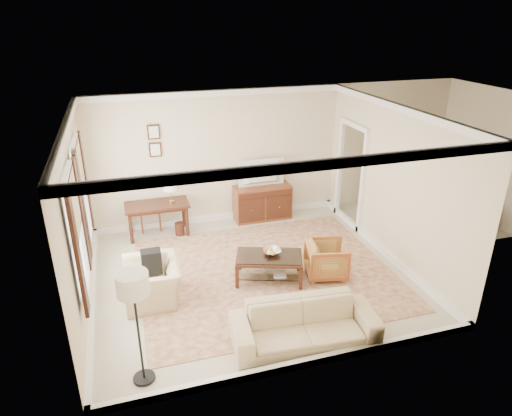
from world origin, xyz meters
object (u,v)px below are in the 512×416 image
sideboard (262,202)px  writing_desk (157,209)px  striped_armchair (327,258)px  club_armchair (152,276)px  tv (263,165)px  sofa (305,319)px  coffee_table (269,261)px

sideboard → writing_desk: bearing=-176.4°
striped_armchair → club_armchair: bearing=100.1°
sideboard → striped_armchair: sideboard is taller
tv → writing_desk: bearing=3.2°
tv → sofa: (-0.72, -4.20, -0.88)m
sideboard → sofa: bearing=-99.6°
writing_desk → sofa: bearing=-68.2°
club_armchair → sofa: bearing=49.9°
sideboard → coffee_table: 2.59m
tv → club_armchair: tv is taller
tv → sofa: bearing=80.3°
club_armchair → sofa: (1.96, -1.71, -0.04)m
tv → club_armchair: (-2.68, -2.49, -0.84)m
striped_armchair → sofa: 1.89m
sideboard → striped_armchair: size_ratio=1.79×
coffee_table → striped_armchair: 1.04m
club_armchair → sofa: 2.60m
writing_desk → sofa: sofa is taller
tv → coffee_table: (-0.67, -2.48, -0.91)m
sideboard → coffee_table: sideboard is taller
tv → coffee_table: 2.73m
tv → sideboard: bearing=-90.0°
striped_armchair → sofa: sofa is taller
coffee_table → sofa: (-0.04, -1.72, 0.03)m
coffee_table → club_armchair: 2.01m
striped_armchair → sofa: size_ratio=0.35×
coffee_table → club_armchair: club_armchair is taller
sideboard → striped_armchair: bearing=-82.5°
writing_desk → coffee_table: (1.67, -2.35, -0.23)m
sideboard → coffee_table: size_ratio=0.99×
striped_armchair → coffee_table: bearing=94.0°
writing_desk → sideboard: size_ratio=1.02×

